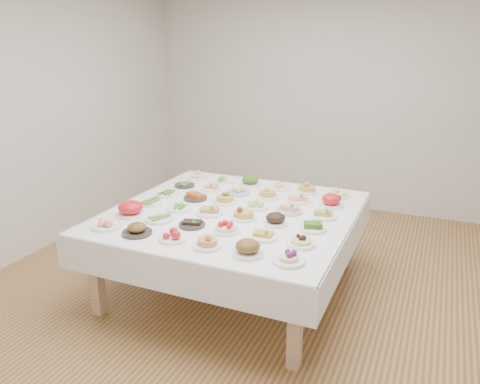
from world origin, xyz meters
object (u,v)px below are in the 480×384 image
at_px(display_table, 233,218).
at_px(dish_35, 338,190).
at_px(dish_0, 106,223).
at_px(dish_18, 168,193).

distance_m(display_table, dish_35, 1.08).
distance_m(display_table, dish_0, 1.08).
distance_m(display_table, dish_18, 0.78).
relative_size(display_table, dish_35, 9.30).
bearing_deg(dish_18, dish_35, 22.17).
bearing_deg(dish_0, dish_18, 89.70).
bearing_deg(dish_18, display_table, -10.84).
height_order(display_table, dish_35, dish_35).
distance_m(dish_0, dish_18, 0.90).
xyz_separation_m(dish_0, dish_35, (1.52, 1.52, 0.02)).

